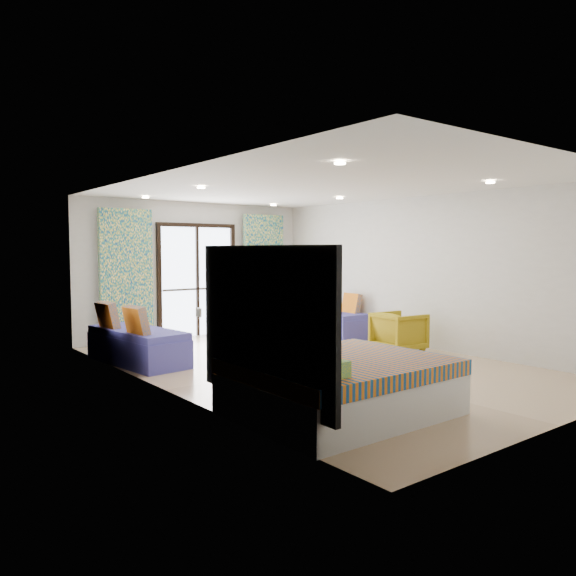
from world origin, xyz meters
TOP-DOWN VIEW (x-y plane):
  - floor at (0.00, 0.00)m, footprint 5.00×7.50m
  - ceiling at (0.00, 0.00)m, footprint 5.00×7.50m
  - wall_back at (0.00, 3.75)m, footprint 5.00×0.01m
  - wall_front at (0.00, -3.75)m, footprint 5.00×0.01m
  - wall_left at (-2.50, 0.00)m, footprint 0.01×7.50m
  - wall_right at (2.50, 0.00)m, footprint 0.01×7.50m
  - balcony_door at (0.00, 3.72)m, footprint 1.76×0.08m
  - balcony_rail at (0.00, 3.73)m, footprint 1.52×0.03m
  - curtain_left at (-1.55, 3.57)m, footprint 1.00×0.10m
  - curtain_right at (1.55, 3.57)m, footprint 1.00×0.10m
  - downlight_a at (-1.40, -2.00)m, footprint 0.12×0.12m
  - downlight_b at (1.40, -2.00)m, footprint 0.12×0.12m
  - downlight_c at (-1.40, 1.00)m, footprint 0.12×0.12m
  - downlight_d at (1.40, 1.00)m, footprint 0.12×0.12m
  - downlight_e at (-1.40, 3.00)m, footprint 0.12×0.12m
  - downlight_f at (1.40, 3.00)m, footprint 0.12×0.12m
  - headboard at (-2.46, -2.09)m, footprint 0.06×2.10m
  - switch_plate at (-2.47, -0.84)m, footprint 0.02×0.10m
  - bed at (-1.48, -2.09)m, footprint 2.16×1.76m
  - daybed_left at (-2.12, 1.78)m, footprint 0.95×1.98m
  - daybed_right at (2.12, 2.05)m, footprint 0.84×1.84m
  - coffee_table at (-0.26, 1.81)m, footprint 0.79×0.79m
  - vase at (-0.33, 1.75)m, footprint 0.23×0.24m
  - armchair at (1.81, -0.06)m, footprint 0.76×0.80m

SIDE VIEW (x-z plane):
  - floor at x=0.00m, z-range -0.01..0.01m
  - daybed_right at x=2.12m, z-range -0.17..0.72m
  - daybed_left at x=-2.12m, z-range -0.18..0.77m
  - bed at x=-1.48m, z-range -0.06..0.68m
  - coffee_table at x=-0.26m, z-range 0.01..0.69m
  - armchair at x=1.81m, z-range 0.00..0.76m
  - vase at x=-0.33m, z-range 0.39..0.57m
  - balcony_rail at x=0.00m, z-range 0.93..0.97m
  - headboard at x=-2.46m, z-range 0.30..1.80m
  - switch_plate at x=-2.47m, z-range 1.00..1.10m
  - curtain_left at x=-1.55m, z-range 0.00..2.50m
  - curtain_right at x=1.55m, z-range 0.00..2.50m
  - balcony_door at x=0.00m, z-range 0.12..2.40m
  - wall_back at x=0.00m, z-range 0.00..2.70m
  - wall_front at x=0.00m, z-range 0.00..2.70m
  - wall_left at x=-2.50m, z-range 0.00..2.70m
  - wall_right at x=2.50m, z-range 0.00..2.70m
  - downlight_a at x=-1.40m, z-range 2.66..2.68m
  - downlight_b at x=1.40m, z-range 2.66..2.68m
  - downlight_c at x=-1.40m, z-range 2.66..2.68m
  - downlight_d at x=1.40m, z-range 2.66..2.68m
  - downlight_e at x=-1.40m, z-range 2.66..2.68m
  - downlight_f at x=1.40m, z-range 2.66..2.68m
  - ceiling at x=0.00m, z-range 2.70..2.71m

